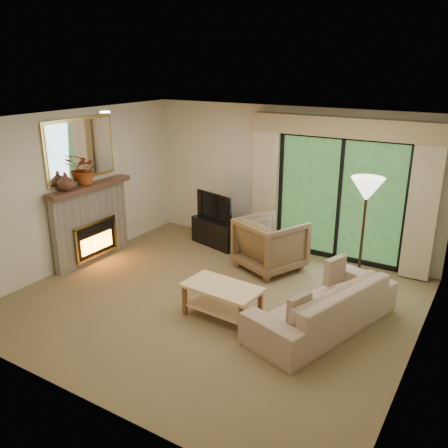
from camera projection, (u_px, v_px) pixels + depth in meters
The scene contains 22 objects.
floor at pixel (213, 301), 6.94m from camera, with size 5.50×5.50×0.00m, color olive.
ceiling at pixel (212, 120), 6.10m from camera, with size 5.50×5.50×0.00m, color white.
wall_back at pixel (287, 180), 8.54m from camera, with size 5.00×5.00×0.00m, color beige.
wall_front at pixel (71, 286), 4.50m from camera, with size 5.00×5.00×0.00m, color beige.
wall_left at pixel (74, 190), 7.87m from camera, with size 5.00×5.00×0.00m, color beige.
wall_right at pixel (425, 257), 5.17m from camera, with size 5.00×5.00×0.00m, color beige.
fireplace at pixel (91, 223), 8.18m from camera, with size 0.24×1.70×1.37m, color gray, non-canonical shape.
mirror at pixel (80, 149), 7.81m from camera, with size 0.07×1.45×1.02m, color gold, non-canonical shape.
sliding_door at pixel (340, 199), 8.07m from camera, with size 2.26×0.10×2.16m, color black, non-canonical shape.
curtain_left at pixel (266, 184), 8.61m from camera, with size 0.45×0.18×2.35m, color tan.
curtain_right at pixel (423, 207), 7.28m from camera, with size 0.45×0.18×2.35m, color tan.
cornice at pixel (344, 127), 7.60m from camera, with size 3.20×0.24×0.32m, color tan.
media_console at pixel (218, 232), 9.00m from camera, with size 1.01×0.45×0.50m, color black.
tv at pixel (218, 206), 8.83m from camera, with size 0.91×0.12×0.52m, color black.
armchair at pixel (271, 244), 7.88m from camera, with size 0.95×0.97×0.89m, color brown.
sofa at pixel (323, 305), 6.16m from camera, with size 2.22×0.87×0.65m, color tan.
pillow_near at pixel (299, 309), 5.61m from camera, with size 0.09×0.36×0.36m, color brown.
pillow_far at pixel (335, 270), 6.64m from camera, with size 0.10×0.38×0.38m, color brown.
coffee_table at pixel (222, 302), 6.42m from camera, with size 1.05×0.58×0.47m, color #E3BC84, non-canonical shape.
floor_lamp at pixel (362, 237), 6.94m from camera, with size 0.48×0.48×1.77m, color white, non-canonical shape.
vase at pixel (65, 181), 7.52m from camera, with size 0.28×0.28×0.29m, color #4E2E21.
branches at pixel (86, 170), 7.84m from camera, with size 0.46×0.39×0.51m, color #9A4018.
Camera 1 is at (3.36, -5.21, 3.32)m, focal length 38.00 mm.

